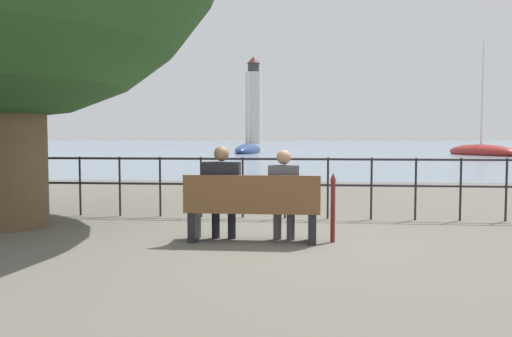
{
  "coord_description": "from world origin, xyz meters",
  "views": [
    {
      "loc": [
        0.64,
        -6.56,
        1.38
      ],
      "look_at": [
        0.0,
        0.5,
        0.95
      ],
      "focal_mm": 35.0,
      "sensor_mm": 36.0,
      "label": 1
    }
  ],
  "objects_px": {
    "closed_umbrella": "(333,204)",
    "harbor_lighthouse": "(254,103)",
    "seated_person_left": "(222,189)",
    "sailboat_2": "(481,152)",
    "park_bench": "(252,210)",
    "seated_person_right": "(284,192)",
    "sailboat_1": "(248,150)"
  },
  "relations": [
    {
      "from": "closed_umbrella",
      "to": "sailboat_1",
      "type": "distance_m",
      "value": 39.95
    },
    {
      "from": "seated_person_right",
      "to": "sailboat_1",
      "type": "xyz_separation_m",
      "value": [
        -4.71,
        39.61,
        -0.4
      ]
    },
    {
      "from": "seated_person_right",
      "to": "sailboat_2",
      "type": "relative_size",
      "value": 0.13
    },
    {
      "from": "seated_person_left",
      "to": "sailboat_1",
      "type": "xyz_separation_m",
      "value": [
        -3.88,
        39.62,
        -0.43
      ]
    },
    {
      "from": "seated_person_right",
      "to": "harbor_lighthouse",
      "type": "distance_m",
      "value": 124.58
    },
    {
      "from": "closed_umbrella",
      "to": "harbor_lighthouse",
      "type": "relative_size",
      "value": 0.04
    },
    {
      "from": "seated_person_left",
      "to": "harbor_lighthouse",
      "type": "height_order",
      "value": "harbor_lighthouse"
    },
    {
      "from": "sailboat_1",
      "to": "sailboat_2",
      "type": "bearing_deg",
      "value": -7.74
    },
    {
      "from": "seated_person_right",
      "to": "seated_person_left",
      "type": "bearing_deg",
      "value": -179.68
    },
    {
      "from": "sailboat_1",
      "to": "closed_umbrella",
      "type": "bearing_deg",
      "value": -78.12
    },
    {
      "from": "park_bench",
      "to": "harbor_lighthouse",
      "type": "xyz_separation_m",
      "value": [
        -11.86,
        123.66,
        10.05
      ]
    },
    {
      "from": "seated_person_left",
      "to": "sailboat_2",
      "type": "distance_m",
      "value": 38.79
    },
    {
      "from": "sailboat_2",
      "to": "harbor_lighthouse",
      "type": "bearing_deg",
      "value": 87.22
    },
    {
      "from": "seated_person_left",
      "to": "closed_umbrella",
      "type": "xyz_separation_m",
      "value": [
        1.48,
        0.03,
        -0.18
      ]
    },
    {
      "from": "sailboat_1",
      "to": "sailboat_2",
      "type": "xyz_separation_m",
      "value": [
        19.5,
        -4.11,
        0.02
      ]
    },
    {
      "from": "closed_umbrella",
      "to": "sailboat_1",
      "type": "height_order",
      "value": "sailboat_1"
    },
    {
      "from": "park_bench",
      "to": "seated_person_right",
      "type": "height_order",
      "value": "seated_person_right"
    },
    {
      "from": "seated_person_left",
      "to": "closed_umbrella",
      "type": "height_order",
      "value": "seated_person_left"
    },
    {
      "from": "sailboat_1",
      "to": "harbor_lighthouse",
      "type": "height_order",
      "value": "harbor_lighthouse"
    },
    {
      "from": "seated_person_right",
      "to": "sailboat_2",
      "type": "xyz_separation_m",
      "value": [
        14.79,
        35.5,
        -0.38
      ]
    },
    {
      "from": "sailboat_2",
      "to": "seated_person_right",
      "type": "bearing_deg",
      "value": -132.48
    },
    {
      "from": "park_bench",
      "to": "harbor_lighthouse",
      "type": "distance_m",
      "value": 124.63
    },
    {
      "from": "park_bench",
      "to": "seated_person_right",
      "type": "distance_m",
      "value": 0.48
    },
    {
      "from": "park_bench",
      "to": "sailboat_1",
      "type": "xyz_separation_m",
      "value": [
        -4.3,
        39.69,
        -0.16
      ]
    },
    {
      "from": "seated_person_left",
      "to": "seated_person_right",
      "type": "xyz_separation_m",
      "value": [
        0.83,
        0.0,
        -0.03
      ]
    },
    {
      "from": "seated_person_right",
      "to": "harbor_lighthouse",
      "type": "height_order",
      "value": "harbor_lighthouse"
    },
    {
      "from": "park_bench",
      "to": "seated_person_left",
      "type": "bearing_deg",
      "value": 170.0
    },
    {
      "from": "park_bench",
      "to": "sailboat_2",
      "type": "height_order",
      "value": "sailboat_2"
    },
    {
      "from": "closed_umbrella",
      "to": "harbor_lighthouse",
      "type": "bearing_deg",
      "value": 95.97
    },
    {
      "from": "closed_umbrella",
      "to": "seated_person_right",
      "type": "bearing_deg",
      "value": -177.55
    },
    {
      "from": "closed_umbrella",
      "to": "sailboat_2",
      "type": "height_order",
      "value": "sailboat_2"
    },
    {
      "from": "park_bench",
      "to": "closed_umbrella",
      "type": "xyz_separation_m",
      "value": [
        1.06,
        0.11,
        0.08
      ]
    }
  ]
}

